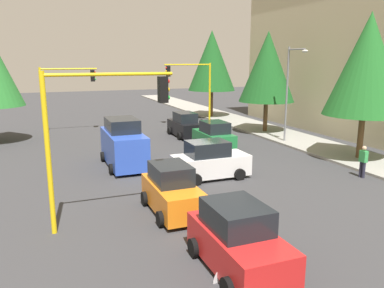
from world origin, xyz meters
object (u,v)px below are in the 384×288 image
(traffic_signal_far_left, at_px, (192,82))
(car_white, at_px, (210,161))
(tree_roadside_near, at_px, (367,65))
(car_green, at_px, (214,137))
(tree_roadside_mid, at_px, (267,67))
(car_black, at_px, (184,126))
(pedestrian_crossing, at_px, (363,161))
(street_lamp_curbside, at_px, (290,85))
(car_orange, at_px, (172,191))
(car_red, at_px, (238,241))
(delivery_van_blue, at_px, (123,144))
(tree_roadside_far, at_px, (212,61))
(traffic_signal_far_right, at_px, (65,87))
(traffic_signal_near_right, at_px, (100,118))

(traffic_signal_far_left, height_order, car_white, traffic_signal_far_left)
(tree_roadside_near, xyz_separation_m, car_green, (-5.86, -7.20, -4.90))
(tree_roadside_mid, distance_m, car_white, 14.62)
(car_black, relative_size, pedestrian_crossing, 2.35)
(street_lamp_curbside, distance_m, car_white, 11.00)
(car_black, height_order, pedestrian_crossing, car_black)
(traffic_signal_far_left, bearing_deg, car_orange, -23.76)
(street_lamp_curbside, height_order, tree_roadside_near, tree_roadside_near)
(traffic_signal_far_left, relative_size, car_red, 1.52)
(traffic_signal_far_left, height_order, pedestrian_crossing, traffic_signal_far_left)
(pedestrian_crossing, bearing_deg, car_red, -61.59)
(tree_roadside_near, distance_m, delivery_van_blue, 15.09)
(tree_roadside_far, distance_m, car_red, 31.38)
(car_green, bearing_deg, traffic_signal_far_right, -138.49)
(traffic_signal_far_right, xyz_separation_m, car_green, (10.14, 8.97, -3.01))
(traffic_signal_far_left, bearing_deg, car_black, -28.03)
(traffic_signal_near_right, distance_m, street_lamp_curbside, 17.74)
(tree_roadside_near, relative_size, tree_roadside_far, 0.97)
(traffic_signal_near_right, relative_size, delivery_van_blue, 1.19)
(tree_roadside_near, relative_size, tree_roadside_mid, 1.05)
(traffic_signal_far_right, relative_size, tree_roadside_mid, 0.65)
(traffic_signal_near_right, bearing_deg, tree_roadside_near, 103.87)
(traffic_signal_near_right, bearing_deg, street_lamp_curbside, 122.82)
(car_green, bearing_deg, tree_roadside_mid, 121.72)
(tree_roadside_near, xyz_separation_m, pedestrian_crossing, (2.90, -2.64, -4.89))
(tree_roadside_far, bearing_deg, tree_roadside_mid, 2.86)
(tree_roadside_mid, xyz_separation_m, car_green, (4.14, -6.70, -4.63))
(traffic_signal_far_left, height_order, street_lamp_curbside, street_lamp_curbside)
(tree_roadside_near, distance_m, car_black, 14.15)
(car_red, bearing_deg, tree_roadside_far, 157.13)
(traffic_signal_near_right, bearing_deg, tree_roadside_far, 147.65)
(traffic_signal_far_right, xyz_separation_m, car_red, (24.53, 3.13, -3.01))
(tree_roadside_near, xyz_separation_m, tree_roadside_far, (-20.00, -1.00, 0.21))
(traffic_signal_far_left, relative_size, tree_roadside_mid, 0.69)
(car_red, bearing_deg, street_lamp_curbside, 140.31)
(car_green, bearing_deg, car_orange, -33.22)
(traffic_signal_near_right, distance_m, tree_roadside_far, 28.48)
(traffic_signal_near_right, distance_m, tree_roadside_near, 16.78)
(traffic_signal_near_right, relative_size, tree_roadside_near, 0.65)
(delivery_van_blue, xyz_separation_m, car_red, (12.50, 0.80, -0.39))
(tree_roadside_near, relative_size, car_green, 2.36)
(traffic_signal_far_left, height_order, tree_roadside_mid, tree_roadside_mid)
(car_white, distance_m, car_green, 6.55)
(street_lamp_curbside, relative_size, car_red, 1.83)
(car_black, bearing_deg, traffic_signal_far_right, -119.86)
(car_green, xyz_separation_m, car_orange, (9.55, -6.25, -0.00))
(pedestrian_crossing, bearing_deg, street_lamp_curbside, 171.06)
(tree_roadside_far, bearing_deg, traffic_signal_near_right, -32.35)
(delivery_van_blue, height_order, car_green, delivery_van_blue)
(traffic_signal_near_right, relative_size, car_orange, 1.54)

